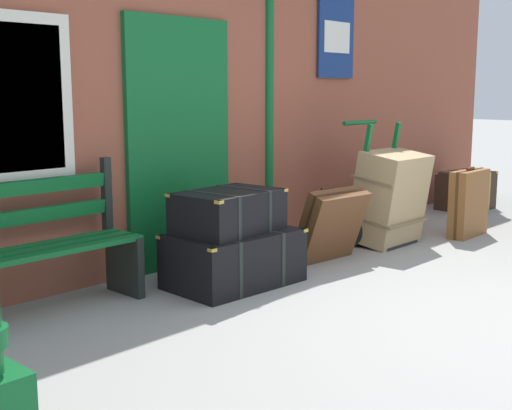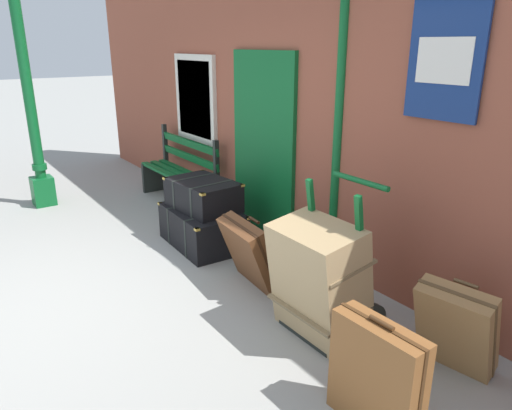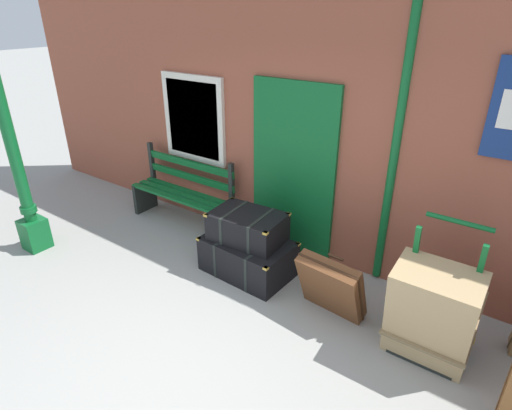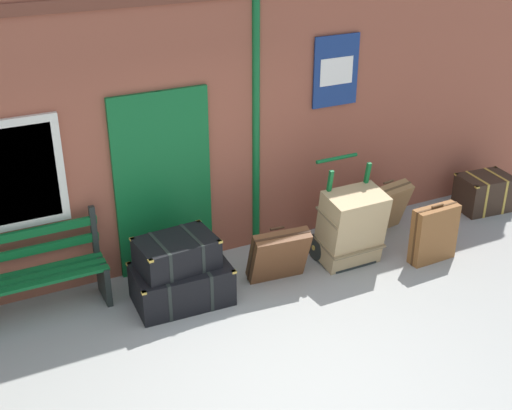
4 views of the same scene
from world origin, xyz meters
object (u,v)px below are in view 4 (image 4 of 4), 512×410
(steamer_trunk_base, at_px, (182,284))
(porters_trolley, at_px, (342,236))
(suitcase_tan, at_px, (388,207))
(large_brown_trunk, at_px, (351,227))
(corner_trunk, at_px, (484,193))
(suitcase_slate, at_px, (278,255))
(suitcase_brown, at_px, (434,234))
(steamer_trunk_middle, at_px, (177,253))
(platform_bench, at_px, (26,277))

(steamer_trunk_base, distance_m, porters_trolley, 2.04)
(suitcase_tan, bearing_deg, large_brown_trunk, -152.23)
(porters_trolley, distance_m, suitcase_tan, 0.92)
(suitcase_tan, bearing_deg, corner_trunk, -2.87)
(steamer_trunk_base, distance_m, suitcase_slate, 1.11)
(steamer_trunk_base, relative_size, suitcase_brown, 1.42)
(steamer_trunk_middle, distance_m, porters_trolley, 2.09)
(corner_trunk, bearing_deg, steamer_trunk_base, -176.72)
(suitcase_tan, relative_size, corner_trunk, 0.92)
(platform_bench, relative_size, large_brown_trunk, 1.71)
(platform_bench, height_order, porters_trolley, porters_trolley)
(platform_bench, bearing_deg, steamer_trunk_middle, -17.18)
(steamer_trunk_base, distance_m, suitcase_brown, 2.99)
(suitcase_slate, distance_m, corner_trunk, 3.37)
(large_brown_trunk, relative_size, suitcase_tan, 1.39)
(steamer_trunk_base, bearing_deg, large_brown_trunk, -3.58)
(large_brown_trunk, relative_size, suitcase_brown, 1.28)
(porters_trolley, distance_m, large_brown_trunk, 0.26)
(suitcase_tan, xyz_separation_m, suitcase_slate, (-1.81, -0.45, -0.00))
(porters_trolley, height_order, suitcase_slate, porters_trolley)
(suitcase_tan, bearing_deg, platform_bench, 178.03)
(steamer_trunk_base, height_order, suitcase_brown, suitcase_brown)
(suitcase_tan, height_order, corner_trunk, suitcase_tan)
(steamer_trunk_base, bearing_deg, suitcase_tan, 6.51)
(suitcase_tan, height_order, suitcase_brown, suitcase_brown)
(steamer_trunk_base, distance_m, suitcase_tan, 2.93)
(porters_trolley, height_order, suitcase_brown, porters_trolley)
(steamer_trunk_base, bearing_deg, platform_bench, 161.94)
(platform_bench, distance_m, suitcase_tan, 4.40)
(large_brown_trunk, distance_m, suitcase_tan, 1.00)
(suitcase_brown, bearing_deg, corner_trunk, 26.85)
(suitcase_brown, relative_size, corner_trunk, 0.99)
(large_brown_trunk, bearing_deg, steamer_trunk_middle, 175.56)
(steamer_trunk_middle, bearing_deg, platform_bench, 162.82)
(suitcase_brown, bearing_deg, suitcase_slate, 167.89)
(steamer_trunk_middle, height_order, porters_trolley, porters_trolley)
(steamer_trunk_middle, relative_size, large_brown_trunk, 0.90)
(steamer_trunk_base, bearing_deg, suitcase_slate, -5.85)
(steamer_trunk_middle, bearing_deg, porters_trolley, 0.33)
(large_brown_trunk, bearing_deg, corner_trunk, 9.01)
(large_brown_trunk, distance_m, corner_trunk, 2.45)
(platform_bench, relative_size, porters_trolley, 1.33)
(suitcase_slate, xyz_separation_m, corner_trunk, (3.35, 0.37, -0.09))
(steamer_trunk_middle, distance_m, suitcase_tan, 2.96)
(platform_bench, xyz_separation_m, suitcase_brown, (4.43, -0.99, -0.10))
(steamer_trunk_base, height_order, suitcase_tan, suitcase_tan)
(steamer_trunk_base, height_order, suitcase_slate, suitcase_slate)
(large_brown_trunk, bearing_deg, steamer_trunk_base, 176.42)
(platform_bench, relative_size, suitcase_brown, 2.20)
(large_brown_trunk, relative_size, suitcase_slate, 1.38)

